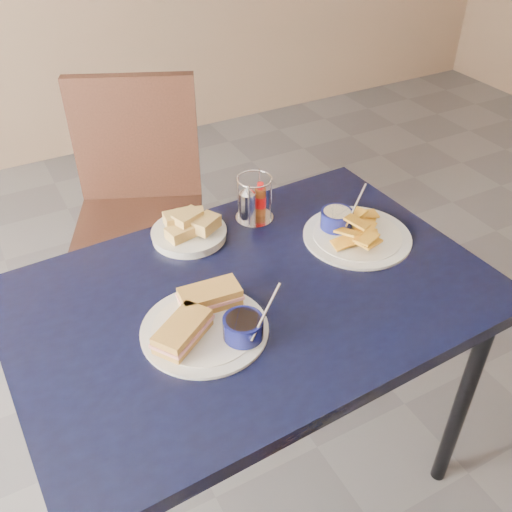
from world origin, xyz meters
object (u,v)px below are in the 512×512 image
dining_table (253,312)px  bread_basket (189,229)px  sandwich_plate (208,321)px  chair_far (129,196)px  condiment_caddy (253,202)px  plantain_plate (351,230)px

dining_table → bread_basket: size_ratio=5.87×
dining_table → sandwich_plate: 0.19m
sandwich_plate → bread_basket: bearing=73.7°
dining_table → bread_basket: 0.30m
chair_far → bread_basket: (-0.00, -0.61, 0.22)m
sandwich_plate → chair_far: bearing=83.9°
sandwich_plate → condiment_caddy: condiment_caddy is taller
chair_far → condiment_caddy: chair_far is taller
bread_basket → plantain_plate: bearing=-27.3°
sandwich_plate → bread_basket: sandwich_plate is taller
condiment_caddy → bread_basket: bearing=179.7°
plantain_plate → chair_far: bearing=116.0°
dining_table → bread_basket: bearing=99.6°
dining_table → chair_far: bearing=93.0°
dining_table → plantain_plate: size_ratio=4.01×
chair_far → bread_basket: chair_far is taller
sandwich_plate → plantain_plate: bearing=16.3°
dining_table → bread_basket: (-0.05, 0.28, 0.10)m
chair_far → plantain_plate: 0.93m
chair_far → condiment_caddy: 0.69m
plantain_plate → dining_table: bearing=-167.5°
dining_table → condiment_caddy: size_ratio=8.77×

